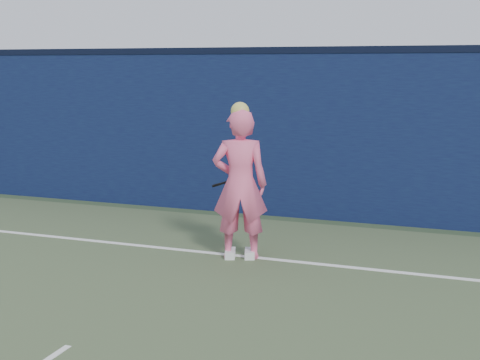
% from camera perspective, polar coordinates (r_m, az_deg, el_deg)
% --- Properties ---
extents(backstop_wall, '(24.00, 0.40, 2.50)m').
position_cam_1_polar(backstop_wall, '(10.50, 2.47, 3.87)').
color(backstop_wall, '#0D123A').
rests_on(backstop_wall, ground).
extents(wall_cap, '(24.00, 0.42, 0.10)m').
position_cam_1_polar(wall_cap, '(10.45, 2.52, 10.98)').
color(wall_cap, black).
rests_on(wall_cap, backstop_wall).
extents(player, '(0.77, 0.62, 1.90)m').
position_cam_1_polar(player, '(8.03, 0.00, -0.35)').
color(player, '#FB618F').
rests_on(player, ground).
extents(racket, '(0.51, 0.23, 0.28)m').
position_cam_1_polar(racket, '(8.47, 0.02, 0.10)').
color(racket, black).
rests_on(racket, ground).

